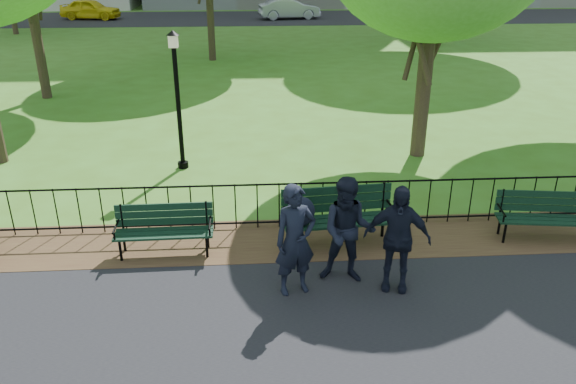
{
  "coord_description": "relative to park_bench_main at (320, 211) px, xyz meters",
  "views": [
    {
      "loc": [
        -1.45,
        -7.31,
        4.83
      ],
      "look_at": [
        -0.87,
        1.5,
        0.94
      ],
      "focal_mm": 35.0,
      "sensor_mm": 36.0,
      "label": 1
    }
  ],
  "objects": [
    {
      "name": "taxi",
      "position": [
        -12.29,
        33.65,
        0.01
      ],
      "size": [
        4.31,
        2.3,
        1.4
      ],
      "primitive_type": "imported",
      "rotation": [
        0.0,
        0.0,
        1.41
      ],
      "color": "yellow",
      "rests_on": "far_street"
    },
    {
      "name": "far_street",
      "position": [
        0.34,
        33.79,
        -0.7
      ],
      "size": [
        70.0,
        9.0,
        0.01
      ],
      "primitive_type": "cube",
      "color": "black",
      "rests_on": "ground"
    },
    {
      "name": "ground",
      "position": [
        0.34,
        -1.21,
        -0.7
      ],
      "size": [
        120.0,
        120.0,
        0.0
      ],
      "primitive_type": "plane",
      "color": "#3B621A"
    },
    {
      "name": "park_bench_right_a",
      "position": [
        4.0,
        0.08,
        -0.17
      ],
      "size": [
        1.7,
        0.73,
        0.94
      ],
      "rotation": [
        0.0,
        0.0,
        -0.13
      ],
      "color": "black",
      "rests_on": "ground"
    },
    {
      "name": "person_left",
      "position": [
        -0.53,
        -1.33,
        0.18
      ],
      "size": [
        0.73,
        0.58,
        1.73
      ],
      "primitive_type": "imported",
      "rotation": [
        0.0,
        0.0,
        0.3
      ],
      "color": "black",
      "rests_on": "asphalt_path"
    },
    {
      "name": "person_mid",
      "position": [
        0.29,
        -1.06,
        0.17
      ],
      "size": [
        0.9,
        0.6,
        1.71
      ],
      "primitive_type": "imported",
      "rotation": [
        0.0,
        0.0,
        -0.21
      ],
      "color": "black",
      "rests_on": "asphalt_path"
    },
    {
      "name": "dirt_strip",
      "position": [
        0.34,
        0.29,
        -0.69
      ],
      "size": [
        60.0,
        1.6,
        0.01
      ],
      "primitive_type": "cube",
      "color": "#3A2317",
      "rests_on": "ground"
    },
    {
      "name": "lamppost",
      "position": [
        -2.78,
        4.03,
        1.02
      ],
      "size": [
        0.28,
        0.28,
        3.16
      ],
      "color": "black",
      "rests_on": "ground"
    },
    {
      "name": "park_bench_main",
      "position": [
        0.0,
        0.0,
        0.0
      ],
      "size": [
        2.0,
        0.78,
        1.11
      ],
      "rotation": [
        0.0,
        0.0,
        0.09
      ],
      "color": "black",
      "rests_on": "ground"
    },
    {
      "name": "park_bench_left_a",
      "position": [
        -2.64,
        0.01,
        -0.17
      ],
      "size": [
        1.65,
        0.54,
        0.93
      ],
      "rotation": [
        0.0,
        0.0,
        0.02
      ],
      "color": "black",
      "rests_on": "ground"
    },
    {
      "name": "iron_fence",
      "position": [
        0.34,
        0.79,
        -0.2
      ],
      "size": [
        24.06,
        0.06,
        1.0
      ],
      "color": "black",
      "rests_on": "ground"
    },
    {
      "name": "person_right",
      "position": [
        0.98,
        -1.32,
        0.15
      ],
      "size": [
        1.06,
        0.65,
        1.69
      ],
      "primitive_type": "imported",
      "rotation": [
        0.0,
        0.0,
        -0.27
      ],
      "color": "black",
      "rests_on": "asphalt_path"
    },
    {
      "name": "sedan_dark",
      "position": [
        13.99,
        33.55,
        0.09
      ],
      "size": [
        5.78,
        3.92,
        1.55
      ],
      "primitive_type": "imported",
      "rotation": [
        0.0,
        0.0,
        1.93
      ],
      "color": "black",
      "rests_on": "far_street"
    },
    {
      "name": "sedan_silver",
      "position": [
        1.71,
        32.89,
        0.02
      ],
      "size": [
        4.47,
        2.15,
        1.41
      ],
      "primitive_type": "imported",
      "rotation": [
        0.0,
        0.0,
        1.73
      ],
      "color": "#A2A5AA",
      "rests_on": "far_street"
    }
  ]
}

